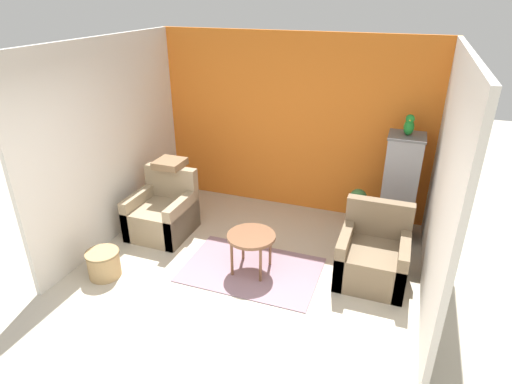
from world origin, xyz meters
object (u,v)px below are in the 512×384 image
(parrot, at_px, (409,125))
(wicker_basket, at_px, (104,263))
(birdcage, at_px, (399,188))
(potted_plant, at_px, (357,205))
(armchair_left, at_px, (163,214))
(armchair_right, at_px, (373,257))
(coffee_table, at_px, (251,239))

(parrot, xyz_separation_m, wicker_basket, (-3.26, -2.22, -1.45))
(birdcage, height_order, potted_plant, birdcage)
(armchair_left, relative_size, armchair_right, 1.00)
(coffee_table, bearing_deg, parrot, 42.99)
(armchair_left, distance_m, wicker_basket, 1.18)
(potted_plant, relative_size, wicker_basket, 1.54)
(armchair_left, relative_size, wicker_basket, 2.25)
(armchair_left, bearing_deg, wicker_basket, -96.63)
(armchair_right, height_order, wicker_basket, armchair_right)
(armchair_right, distance_m, wicker_basket, 3.27)
(coffee_table, bearing_deg, armchair_right, 14.37)
(armchair_right, bearing_deg, armchair_left, 178.34)
(birdcage, bearing_deg, potted_plant, 177.13)
(coffee_table, height_order, birdcage, birdcage)
(coffee_table, relative_size, parrot, 2.11)
(wicker_basket, bearing_deg, parrot, 34.19)
(armchair_left, distance_m, armchair_right, 2.95)
(wicker_basket, bearing_deg, potted_plant, 39.42)
(armchair_right, height_order, potted_plant, armchair_right)
(birdcage, bearing_deg, armchair_left, -161.52)
(potted_plant, bearing_deg, wicker_basket, -140.58)
(wicker_basket, bearing_deg, armchair_left, 83.37)
(parrot, height_order, potted_plant, parrot)
(armchair_left, xyz_separation_m, wicker_basket, (-0.14, -1.17, -0.11))
(armchair_right, height_order, birdcage, birdcage)
(parrot, relative_size, wicker_basket, 0.70)
(coffee_table, relative_size, potted_plant, 0.95)
(potted_plant, bearing_deg, armchair_left, -157.52)
(coffee_table, height_order, wicker_basket, coffee_table)
(armchair_right, relative_size, birdcage, 0.61)
(armchair_left, bearing_deg, parrot, 18.52)
(armchair_right, bearing_deg, parrot, 80.80)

